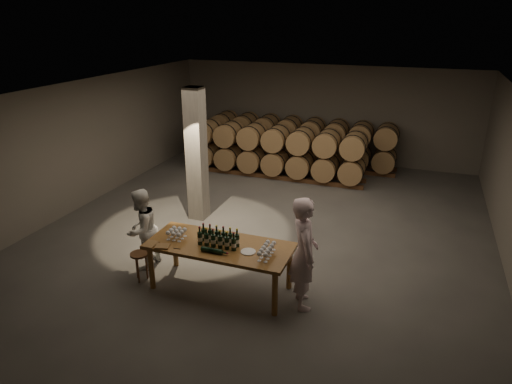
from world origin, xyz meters
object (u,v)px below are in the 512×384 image
(tasting_table, at_px, (220,250))
(person_woman, at_px, (142,229))
(bottle_cluster, at_px, (218,239))
(plate, at_px, (248,252))
(person_man, at_px, (304,253))
(notebook_near, at_px, (162,246))
(stool, at_px, (140,258))

(tasting_table, bearing_deg, person_woman, 173.70)
(bottle_cluster, bearing_deg, plate, -4.75)
(person_man, distance_m, person_woman, 3.30)
(plate, bearing_deg, bottle_cluster, 175.25)
(notebook_near, height_order, person_man, person_man)
(stool, bearing_deg, tasting_table, 9.82)
(tasting_table, relative_size, person_man, 1.30)
(plate, distance_m, notebook_near, 1.52)
(notebook_near, bearing_deg, bottle_cluster, 7.15)
(bottle_cluster, distance_m, person_woman, 1.78)
(tasting_table, distance_m, plate, 0.60)
(plate, relative_size, notebook_near, 1.08)
(plate, relative_size, person_man, 0.13)
(notebook_near, distance_m, person_woman, 1.06)
(stool, bearing_deg, plate, 4.87)
(bottle_cluster, bearing_deg, person_woman, 172.49)
(bottle_cluster, xyz_separation_m, person_woman, (-1.75, 0.23, -0.21))
(person_man, relative_size, person_woman, 1.23)
(tasting_table, bearing_deg, plate, -8.42)
(bottle_cluster, xyz_separation_m, stool, (-1.53, -0.23, -0.56))
(stool, bearing_deg, person_woman, 115.56)
(notebook_near, bearing_deg, plate, -3.36)
(tasting_table, xyz_separation_m, plate, (0.58, -0.09, 0.11))
(plate, relative_size, stool, 0.47)
(plate, xyz_separation_m, person_woman, (-2.33, 0.28, -0.09))
(bottle_cluster, height_order, person_woman, person_woman)
(person_woman, bearing_deg, stool, 26.80)
(tasting_table, xyz_separation_m, person_man, (1.53, 0.03, 0.20))
(notebook_near, xyz_separation_m, person_woman, (-0.85, 0.63, -0.10))
(notebook_near, relative_size, person_man, 0.12)
(plate, bearing_deg, notebook_near, -166.75)
(stool, height_order, person_woman, person_woman)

